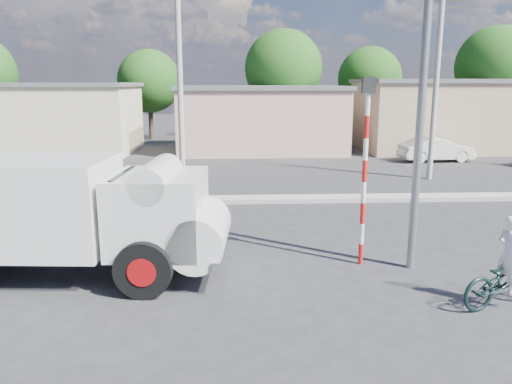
{
  "coord_description": "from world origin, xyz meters",
  "views": [
    {
      "loc": [
        0.17,
        -9.62,
        4.23
      ],
      "look_at": [
        0.81,
        3.69,
        1.3
      ],
      "focal_mm": 35.0,
      "sensor_mm": 36.0,
      "label": 1
    }
  ],
  "objects_px": {
    "bicycle": "(506,280)",
    "car_cream": "(436,149)",
    "truck": "(79,212)",
    "traffic_pole": "(365,156)",
    "cyclist": "(508,269)",
    "streetlight": "(418,47)"
  },
  "relations": [
    {
      "from": "bicycle",
      "to": "car_cream",
      "type": "xyz_separation_m",
      "value": [
        5.92,
        17.89,
        0.12
      ]
    },
    {
      "from": "truck",
      "to": "car_cream",
      "type": "relative_size",
      "value": 1.64
    },
    {
      "from": "bicycle",
      "to": "traffic_pole",
      "type": "distance_m",
      "value": 3.85
    },
    {
      "from": "cyclist",
      "to": "car_cream",
      "type": "bearing_deg",
      "value": -36.79
    },
    {
      "from": "traffic_pole",
      "to": "streetlight",
      "type": "height_order",
      "value": "streetlight"
    },
    {
      "from": "truck",
      "to": "traffic_pole",
      "type": "distance_m",
      "value": 6.5
    },
    {
      "from": "cyclist",
      "to": "traffic_pole",
      "type": "bearing_deg",
      "value": 24.01
    },
    {
      "from": "cyclist",
      "to": "car_cream",
      "type": "distance_m",
      "value": 18.84
    },
    {
      "from": "streetlight",
      "to": "truck",
      "type": "bearing_deg",
      "value": -178.97
    },
    {
      "from": "traffic_pole",
      "to": "bicycle",
      "type": "bearing_deg",
      "value": -47.5
    },
    {
      "from": "truck",
      "to": "cyclist",
      "type": "xyz_separation_m",
      "value": [
        8.59,
        -1.97,
        -0.71
      ]
    },
    {
      "from": "truck",
      "to": "cyclist",
      "type": "bearing_deg",
      "value": -9.04
    },
    {
      "from": "truck",
      "to": "traffic_pole",
      "type": "xyz_separation_m",
      "value": [
        6.39,
        0.43,
        1.13
      ]
    },
    {
      "from": "bicycle",
      "to": "car_cream",
      "type": "distance_m",
      "value": 18.84
    },
    {
      "from": "cyclist",
      "to": "car_cream",
      "type": "height_order",
      "value": "cyclist"
    },
    {
      "from": "cyclist",
      "to": "streetlight",
      "type": "height_order",
      "value": "streetlight"
    },
    {
      "from": "cyclist",
      "to": "streetlight",
      "type": "bearing_deg",
      "value": 12.5
    },
    {
      "from": "car_cream",
      "to": "streetlight",
      "type": "height_order",
      "value": "streetlight"
    },
    {
      "from": "truck",
      "to": "car_cream",
      "type": "bearing_deg",
      "value": 51.54
    },
    {
      "from": "truck",
      "to": "cyclist",
      "type": "relative_size",
      "value": 4.33
    },
    {
      "from": "car_cream",
      "to": "traffic_pole",
      "type": "xyz_separation_m",
      "value": [
        -8.12,
        -15.49,
        1.94
      ]
    },
    {
      "from": "bicycle",
      "to": "truck",
      "type": "bearing_deg",
      "value": 58.6
    }
  ]
}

